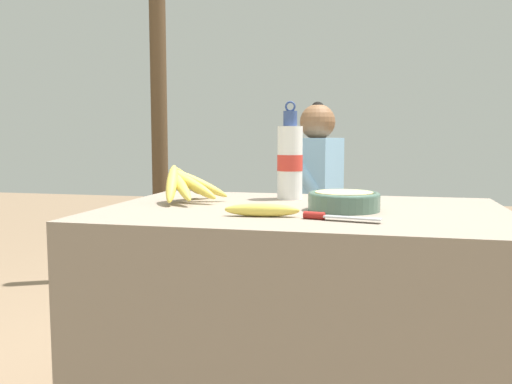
# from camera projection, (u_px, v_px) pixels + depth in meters

# --- Properties ---
(market_counter) EXTENTS (1.18, 0.80, 0.70)m
(market_counter) POSITION_uv_depth(u_px,v_px,m) (302.00, 323.00, 1.64)
(market_counter) COLOR gray
(market_counter) RESTS_ON ground_plane
(banana_bunch_ripe) EXTENTS (0.20, 0.30, 0.13)m
(banana_bunch_ripe) POSITION_uv_depth(u_px,v_px,m) (187.00, 183.00, 1.75)
(banana_bunch_ripe) COLOR #4C381E
(banana_bunch_ripe) RESTS_ON market_counter
(serving_bowl) EXTENTS (0.21, 0.21, 0.05)m
(serving_bowl) POSITION_uv_depth(u_px,v_px,m) (344.00, 200.00, 1.56)
(serving_bowl) COLOR #4C6B5B
(serving_bowl) RESTS_ON market_counter
(water_bottle) EXTENTS (0.09, 0.09, 0.33)m
(water_bottle) POSITION_uv_depth(u_px,v_px,m) (290.00, 160.00, 1.83)
(water_bottle) COLOR white
(water_bottle) RESTS_ON market_counter
(loose_banana_front) EXTENTS (0.20, 0.06, 0.04)m
(loose_banana_front) POSITION_uv_depth(u_px,v_px,m) (262.00, 210.00, 1.44)
(loose_banana_front) COLOR #E0C64C
(loose_banana_front) RESTS_ON market_counter
(knife) EXTENTS (0.20, 0.06, 0.02)m
(knife) POSITION_uv_depth(u_px,v_px,m) (330.00, 216.00, 1.38)
(knife) COLOR #BCBCC1
(knife) RESTS_ON market_counter
(wooden_bench) EXTENTS (1.54, 0.32, 0.43)m
(wooden_bench) POSITION_uv_depth(u_px,v_px,m) (347.00, 239.00, 2.93)
(wooden_bench) COLOR brown
(wooden_bench) RESTS_ON ground_plane
(seated_vendor) EXTENTS (0.45, 0.42, 1.10)m
(seated_vendor) POSITION_uv_depth(u_px,v_px,m) (308.00, 188.00, 2.92)
(seated_vendor) COLOR #473828
(seated_vendor) RESTS_ON ground_plane
(banana_bunch_green) EXTENTS (0.18, 0.26, 0.13)m
(banana_bunch_green) POSITION_uv_depth(u_px,v_px,m) (437.00, 217.00, 2.82)
(banana_bunch_green) COLOR #4C381E
(banana_bunch_green) RESTS_ON wooden_bench
(support_post_near) EXTENTS (0.10, 0.10, 2.21)m
(support_post_near) POSITION_uv_depth(u_px,v_px,m) (159.00, 106.00, 3.46)
(support_post_near) COLOR #4C3823
(support_post_near) RESTS_ON ground_plane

